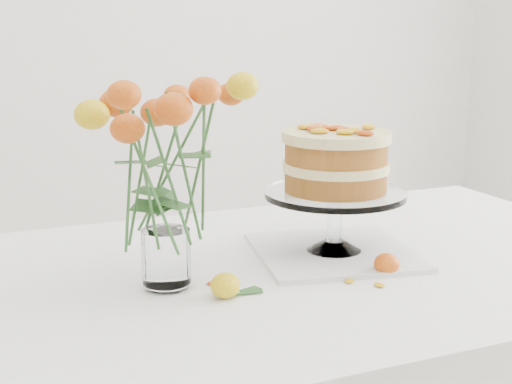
% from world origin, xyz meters
% --- Properties ---
extents(table, '(1.43, 0.93, 0.76)m').
position_xyz_m(table, '(0.00, 0.00, 0.67)').
color(table, tan).
rests_on(table, ground).
extents(napkin, '(0.37, 0.37, 0.01)m').
position_xyz_m(napkin, '(0.03, 0.02, 0.76)').
color(napkin, white).
rests_on(napkin, table).
extents(cake_stand, '(0.29, 0.29, 0.26)m').
position_xyz_m(cake_stand, '(0.03, 0.02, 0.94)').
color(cake_stand, white).
rests_on(cake_stand, napkin).
extents(rose_vase, '(0.35, 0.35, 0.45)m').
position_xyz_m(rose_vase, '(-0.34, -0.03, 1.02)').
color(rose_vase, white).
rests_on(rose_vase, table).
extents(loose_rose_near, '(0.10, 0.05, 0.05)m').
position_xyz_m(loose_rose_near, '(-0.26, -0.12, 0.78)').
color(loose_rose_near, yellow).
rests_on(loose_rose_near, table).
extents(loose_rose_far, '(0.09, 0.05, 0.04)m').
position_xyz_m(loose_rose_far, '(0.07, -0.13, 0.78)').
color(loose_rose_far, '#BB3009').
rests_on(loose_rose_far, table).
extents(stray_petal_a, '(0.03, 0.02, 0.00)m').
position_xyz_m(stray_petal_a, '(-0.12, -0.10, 0.76)').
color(stray_petal_a, '#E6A70E').
rests_on(stray_petal_a, table).
extents(stray_petal_b, '(0.03, 0.02, 0.00)m').
position_xyz_m(stray_petal_b, '(-0.02, -0.14, 0.76)').
color(stray_petal_b, '#E6A70E').
rests_on(stray_petal_b, table).
extents(stray_petal_c, '(0.03, 0.02, 0.00)m').
position_xyz_m(stray_petal_c, '(0.02, -0.18, 0.76)').
color(stray_petal_c, '#E6A70E').
rests_on(stray_petal_c, table).
extents(stray_petal_d, '(0.03, 0.02, 0.00)m').
position_xyz_m(stray_petal_d, '(-0.26, -0.05, 0.76)').
color(stray_petal_d, '#E6A70E').
rests_on(stray_petal_d, table).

